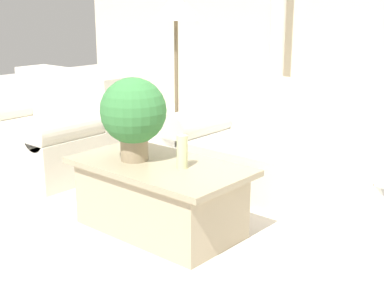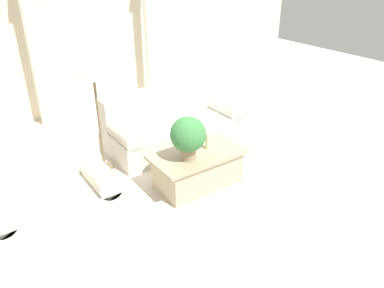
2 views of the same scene
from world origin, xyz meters
name	(u,v)px [view 1 (image 1 of 2)]	position (x,y,z in m)	size (l,w,h in m)	color
ground_plane	(220,211)	(0.00, 0.00, 0.00)	(16.00, 16.00, 0.00)	beige
sofa_long	(305,153)	(0.28, 0.74, 0.35)	(2.12, 0.99, 0.87)	beige
loveseat	(53,129)	(-1.93, -0.12, 0.35)	(1.39, 0.99, 0.87)	beige
coffee_table	(160,196)	(-0.11, -0.53, 0.24)	(1.22, 0.67, 0.48)	tan
potted_plant	(133,113)	(-0.30, -0.58, 0.80)	(0.45, 0.45, 0.56)	#937F60
pillar_candle	(182,152)	(0.07, -0.50, 0.59)	(0.07, 0.07, 0.22)	beige
floor_lamp	(176,18)	(-0.97, 0.58, 1.37)	(0.41, 0.41, 1.58)	brown
column_left	(278,22)	(-1.20, 2.63, 1.27)	(0.25, 0.25, 2.48)	silver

